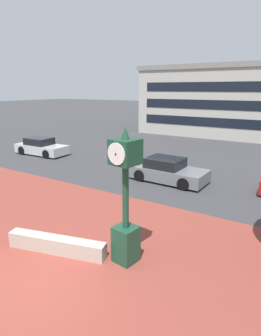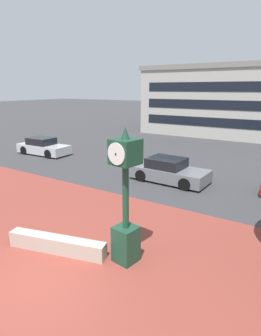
% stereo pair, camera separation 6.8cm
% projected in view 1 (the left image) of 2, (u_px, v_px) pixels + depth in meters
% --- Properties ---
extents(ground_plane, '(200.00, 200.00, 0.00)m').
position_uv_depth(ground_plane, '(35.00, 285.00, 7.29)').
color(ground_plane, '#38383A').
extents(plaza_brick_paving, '(44.00, 10.49, 0.01)m').
position_uv_depth(plaza_brick_paving, '(69.00, 261.00, 8.31)').
color(plaza_brick_paving, brown).
rests_on(plaza_brick_paving, ground).
extents(planter_wall, '(3.20, 1.20, 0.50)m').
position_uv_depth(planter_wall, '(56.00, 245.00, 8.71)').
color(planter_wall, '#ADA393').
rests_on(planter_wall, ground).
extents(street_clock, '(0.77, 0.81, 3.94)m').
position_uv_depth(street_clock, '(126.00, 203.00, 7.85)').
color(street_clock, '#19422D').
rests_on(street_clock, ground).
extents(car_street_near, '(4.21, 1.93, 1.28)m').
position_uv_depth(car_street_near, '(41.00, 147.00, 21.62)').
color(car_street_near, '#B7BABF').
rests_on(car_street_near, ground).
extents(car_street_mid, '(4.21, 2.06, 1.28)m').
position_uv_depth(car_street_mid, '(167.00, 171.00, 15.36)').
color(car_street_mid, slate).
rests_on(car_street_mid, ground).
extents(civic_building, '(21.51, 13.21, 7.23)m').
position_uv_depth(civic_building, '(250.00, 100.00, 31.46)').
color(civic_building, '#B2ADA3').
rests_on(civic_building, ground).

